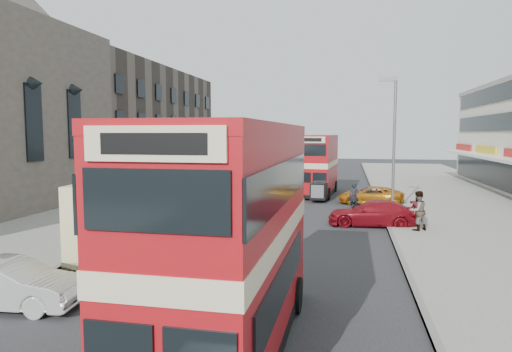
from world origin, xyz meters
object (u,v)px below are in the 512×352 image
Objects in this scene: street_lamp at (393,135)px; car_right_b at (371,195)px; bus_main at (230,238)px; bus_second at (319,165)px; pedestrian_near at (418,210)px; car_right_a at (373,213)px; car_left_front at (8,284)px; cyclist at (354,204)px; coach at (159,205)px.

street_lamp is 6.36m from car_right_b.
bus_main is 26.58m from bus_second.
bus_second is (-4.80, 8.73, -2.37)m from street_lamp.
pedestrian_near is at bearing -113.20° from bus_main.
street_lamp is at bearing 156.54° from car_right_a.
car_right_a is (3.61, -11.68, -1.75)m from bus_second.
car_right_a is 2.36× the size of pedestrian_near.
street_lamp is 5.20m from car_right_a.
car_left_front is (-6.95, -25.41, -1.74)m from bus_second.
cyclist reaches higher than car_right_a.
bus_second is at bearing 110.03° from cyclist.
car_left_front is at bearing 10.27° from pedestrian_near.
street_lamp is 14.17m from coach.
pedestrian_near is at bearing -50.43° from car_left_front.
coach is 5.71× the size of pedestrian_near.
bus_main is at bearing 93.62° from bus_second.
car_left_front is 17.32m from car_right_a.
car_right_b is (9.75, 13.48, -1.11)m from coach.
street_lamp reaches higher than car_left_front.
pedestrian_near is at bearing 11.36° from car_right_b.
coach is at bearing -12.35° from car_left_front.
car_right_a is at bearing -1.81° from car_right_b.
car_left_front is at bearing 78.78° from bus_second.
bus_main reaches higher than pedestrian_near.
car_right_a is at bearing 111.24° from bus_second.
street_lamp reaches higher than pedestrian_near.
car_left_front is 23.96m from car_right_b.
street_lamp is at bearing -112.75° from pedestrian_near.
car_right_b is 2.25× the size of pedestrian_near.
car_right_b is (4.06, 22.56, -1.98)m from bus_main.
bus_main is at bearing -15.87° from car_right_a.
bus_main is 15.49m from car_right_a.
car_left_front reaches higher than car_right_a.
pedestrian_near is at bearing -53.96° from cyclist.
pedestrian_near is (12.62, 12.34, 0.45)m from car_left_front.
bus_second is at bearing -136.28° from car_right_b.
street_lamp is at bearing -105.36° from bus_main.
car_left_front is 2.16× the size of cyclist.
coach is 2.54× the size of car_right_b.
coach reaches higher than car_left_front.
street_lamp is at bearing 122.87° from bus_second.
pedestrian_near is (2.06, -1.39, 0.46)m from car_right_a.
pedestrian_near reaches higher than car_right_b.
coach reaches higher than car_right_b.
car_right_a is (10.56, 13.73, -0.01)m from car_left_front.
car_right_a is 3.29m from cyclist.
cyclist is at bearing -90.68° from pedestrian_near.
coach is at bearing -131.08° from cyclist.
car_right_b is 4.66m from cyclist.
coach reaches higher than pedestrian_near.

